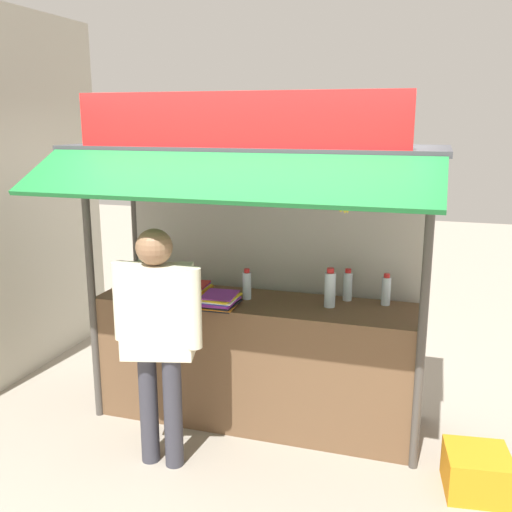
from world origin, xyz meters
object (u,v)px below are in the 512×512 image
at_px(vendor_person, 157,327).
at_px(magazine_stack_mid_right, 192,289).
at_px(banana_bunch_leftmost, 191,190).
at_px(plastic_crate, 477,472).
at_px(water_bottle_far_left, 148,270).
at_px(water_bottle_back_right, 348,286).
at_px(water_bottle_center, 140,276).
at_px(banana_bunch_rightmost, 345,201).
at_px(magazine_stack_front_right, 220,301).
at_px(water_bottle_back_left, 247,285).
at_px(water_bottle_right, 386,290).
at_px(water_bottle_rear_center, 330,289).

bearing_deg(vendor_person, magazine_stack_mid_right, 81.94).
distance_m(banana_bunch_leftmost, plastic_crate, 2.60).
distance_m(water_bottle_far_left, water_bottle_back_right, 1.67).
relative_size(banana_bunch_leftmost, vendor_person, 0.13).
bearing_deg(water_bottle_far_left, banana_bunch_leftmost, -41.94).
relative_size(water_bottle_center, banana_bunch_rightmost, 0.89).
xyz_separation_m(water_bottle_far_left, magazine_stack_front_right, (0.80, -0.41, -0.06)).
bearing_deg(water_bottle_back_left, water_bottle_right, 9.30).
relative_size(water_bottle_back_right, plastic_crate, 0.63).
distance_m(water_bottle_back_right, banana_bunch_rightmost, 0.97).
relative_size(water_bottle_back_left, banana_bunch_rightmost, 0.91).
bearing_deg(water_bottle_center, water_bottle_rear_center, 0.37).
relative_size(water_bottle_rear_center, magazine_stack_front_right, 0.95).
bearing_deg(water_bottle_rear_center, water_bottle_far_left, 173.66).
relative_size(water_bottle_rear_center, water_bottle_center, 1.25).
xyz_separation_m(water_bottle_rear_center, magazine_stack_mid_right, (-1.09, -0.01, -0.10)).
xyz_separation_m(magazine_stack_mid_right, plastic_crate, (2.15, -0.49, -0.88)).
bearing_deg(water_bottle_right, water_bottle_rear_center, -156.64).
height_order(water_bottle_center, magazine_stack_mid_right, water_bottle_center).
height_order(water_bottle_far_left, plastic_crate, water_bottle_far_left).
xyz_separation_m(water_bottle_back_right, banana_bunch_leftmost, (-0.99, -0.63, 0.76)).
bearing_deg(magazine_stack_front_right, vendor_person, -111.90).
bearing_deg(water_bottle_far_left, magazine_stack_front_right, -27.30).
height_order(water_bottle_rear_center, water_bottle_center, water_bottle_rear_center).
bearing_deg(vendor_person, banana_bunch_leftmost, 58.40).
height_order(water_bottle_far_left, magazine_stack_mid_right, water_bottle_far_left).
xyz_separation_m(water_bottle_rear_center, water_bottle_center, (-1.54, -0.01, -0.03)).
xyz_separation_m(magazine_stack_front_right, banana_bunch_leftmost, (-0.12, -0.20, 0.83)).
relative_size(banana_bunch_leftmost, banana_bunch_rightmost, 0.84).
relative_size(water_bottle_far_left, banana_bunch_leftmost, 1.05).
distance_m(magazine_stack_front_right, banana_bunch_leftmost, 0.86).
height_order(water_bottle_center, vendor_person, vendor_person).
relative_size(water_bottle_right, plastic_crate, 0.61).
bearing_deg(magazine_stack_mid_right, plastic_crate, -12.77).
xyz_separation_m(magazine_stack_front_right, banana_bunch_rightmost, (0.92, -0.20, 0.80)).
relative_size(water_bottle_rear_center, water_bottle_back_right, 1.19).
height_order(banana_bunch_leftmost, plastic_crate, banana_bunch_leftmost).
height_order(banana_bunch_leftmost, banana_bunch_rightmost, same).
distance_m(water_bottle_far_left, banana_bunch_rightmost, 1.97).
height_order(banana_bunch_leftmost, vendor_person, banana_bunch_leftmost).
distance_m(water_bottle_rear_center, vendor_person, 1.28).
bearing_deg(vendor_person, water_bottle_right, 20.16).
height_order(water_bottle_rear_center, magazine_stack_mid_right, water_bottle_rear_center).
height_order(water_bottle_right, magazine_stack_mid_right, water_bottle_right).
bearing_deg(water_bottle_back_left, water_bottle_rear_center, 0.04).
xyz_separation_m(banana_bunch_leftmost, vendor_person, (-0.11, -0.36, -0.87)).
bearing_deg(water_bottle_center, vendor_person, -55.20).
relative_size(water_bottle_right, water_bottle_back_left, 1.01).
xyz_separation_m(magazine_stack_front_right, magazine_stack_mid_right, (-0.32, 0.23, -0.01)).
xyz_separation_m(water_bottle_back_right, vendor_person, (-1.10, -0.99, -0.10)).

